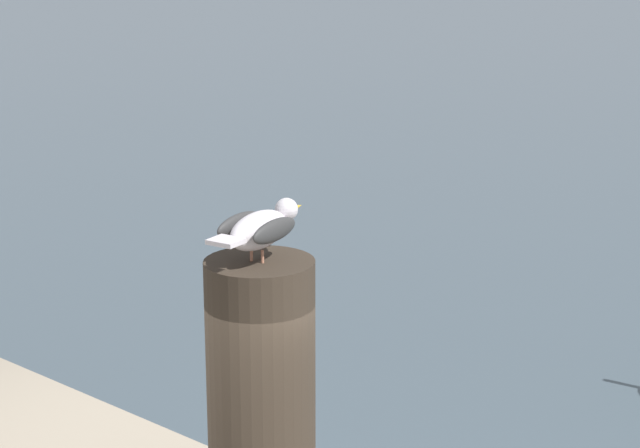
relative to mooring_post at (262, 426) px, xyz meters
The scene contains 2 objects.
mooring_post is the anchor object (origin of this frame).
seagull 0.57m from the mooring_post, 98.49° to the left, with size 0.17×0.39×0.14m.
Camera 1 is at (2.93, -2.51, 3.49)m, focal length 61.99 mm.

